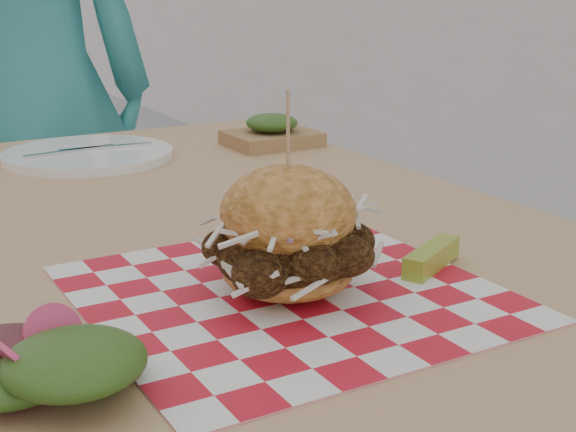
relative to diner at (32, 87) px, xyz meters
name	(u,v)px	position (x,y,z in m)	size (l,w,h in m)	color
diner	(32,87)	(0.00, 0.00, 0.00)	(0.57, 0.37, 1.56)	teal
patio_table	(187,281)	(-0.07, -1.09, -0.11)	(0.80, 1.20, 0.75)	tan
paper_liner	(288,293)	(-0.08, -1.36, -0.03)	(0.36, 0.36, 0.00)	red
sandwich	(288,239)	(-0.08, -1.36, 0.02)	(0.16, 0.16, 0.19)	#D0853A
pickle_spear	(432,257)	(0.07, -1.37, -0.02)	(0.10, 0.02, 0.02)	#9EAF33
side_salad	(42,375)	(-0.32, -1.43, -0.02)	(0.14, 0.14, 0.05)	#3F1419
place_setting	(88,155)	(-0.07, -0.70, -0.02)	(0.27, 0.27, 0.02)	white
kraft_tray	(272,133)	(0.23, -0.75, -0.01)	(0.15, 0.12, 0.06)	olive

